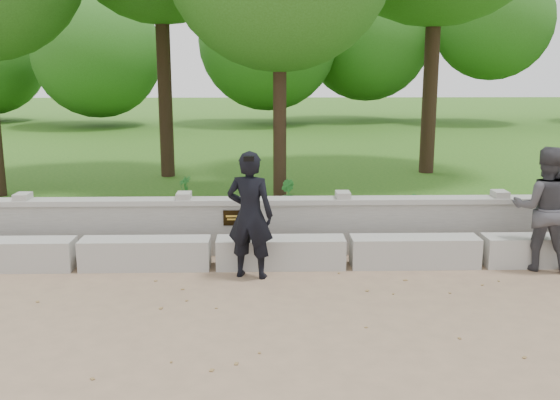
{
  "coord_description": "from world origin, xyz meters",
  "views": [
    {
      "loc": [
        0.76,
        -6.97,
        2.96
      ],
      "look_at": [
        0.98,
        1.63,
        1.08
      ],
      "focal_mm": 40.0,
      "sensor_mm": 36.0,
      "label": 1
    }
  ],
  "objects": [
    {
      "name": "concrete_bench",
      "position": [
        0.0,
        1.9,
        0.22
      ],
      "size": [
        11.9,
        0.45,
        0.45
      ],
      "color": "#B7B4AD",
      "rests_on": "ground"
    },
    {
      "name": "lawn",
      "position": [
        0.0,
        14.0,
        0.12
      ],
      "size": [
        40.0,
        22.0,
        0.25
      ],
      "primitive_type": "cube",
      "color": "#235715",
      "rests_on": "ground"
    },
    {
      "name": "shrub_b",
      "position": [
        1.2,
        4.72,
        0.53
      ],
      "size": [
        0.35,
        0.38,
        0.55
      ],
      "primitive_type": "imported",
      "rotation": [
        0.0,
        0.0,
        2.04
      ],
      "color": "#266F27",
      "rests_on": "lawn"
    },
    {
      "name": "shrub_c",
      "position": [
        3.46,
        3.3,
        0.52
      ],
      "size": [
        0.63,
        0.63,
        0.53
      ],
      "primitive_type": "imported",
      "rotation": [
        0.0,
        0.0,
        4.01
      ],
      "color": "#266F27",
      "rests_on": "lawn"
    },
    {
      "name": "parapet_wall",
      "position": [
        0.0,
        2.6,
        0.46
      ],
      "size": [
        12.5,
        0.35,
        0.9
      ],
      "color": "#ACA9A2",
      "rests_on": "ground"
    },
    {
      "name": "ground",
      "position": [
        0.0,
        0.0,
        0.0
      ],
      "size": [
        80.0,
        80.0,
        0.0
      ],
      "primitive_type": "plane",
      "color": "#95785B",
      "rests_on": "ground"
    },
    {
      "name": "visitor_left",
      "position": [
        4.83,
        1.75,
        0.91
      ],
      "size": [
        1.05,
        0.92,
        1.81
      ],
      "color": "#3D3D41",
      "rests_on": "ground"
    },
    {
      "name": "shrub_d",
      "position": [
        -0.82,
        5.25,
        0.52
      ],
      "size": [
        0.39,
        0.4,
        0.53
      ],
      "primitive_type": "imported",
      "rotation": [
        0.0,
        0.0,
        5.39
      ],
      "color": "#266F27",
      "rests_on": "lawn"
    },
    {
      "name": "man_main",
      "position": [
        0.56,
        1.48,
        0.9
      ],
      "size": [
        0.75,
        0.68,
        1.81
      ],
      "color": "black",
      "rests_on": "ground"
    }
  ]
}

